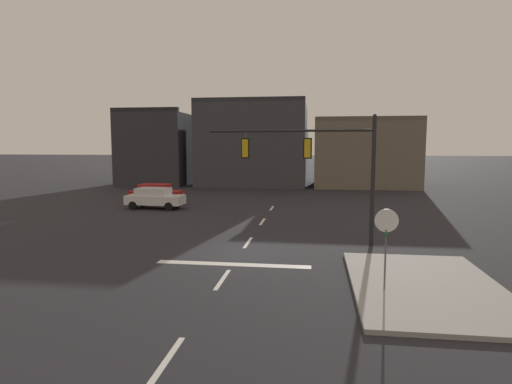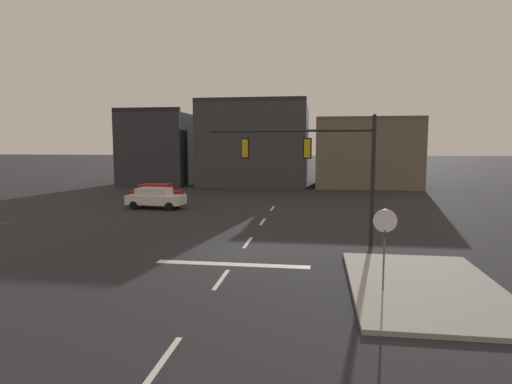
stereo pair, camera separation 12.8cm
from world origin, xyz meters
name	(u,v)px [view 2 (the right image)]	position (x,y,z in m)	size (l,w,h in m)	color
ground_plane	(241,252)	(0.00, 0.00, 0.00)	(400.00, 400.00, 0.00)	#232328
sidewalk_near_corner	(425,286)	(7.11, -4.00, 0.07)	(5.00, 8.00, 0.15)	gray
stop_bar_paint	(232,264)	(0.00, -2.00, 0.00)	(6.40, 0.50, 0.01)	silver
lane_centreline	(248,242)	(0.00, 2.00, 0.00)	(0.16, 26.40, 0.01)	silver
signal_mast_near_side	(320,159)	(3.56, 2.35, 4.22)	(8.26, 0.81, 6.35)	black
stop_sign	(385,230)	(5.60, -4.77, 2.14)	(0.76, 0.64, 2.83)	#56565B
car_lot_nearside	(157,193)	(-10.12, 15.85, 0.86)	(4.49, 1.98, 1.61)	#A81E1E
car_lot_middle	(156,198)	(-8.97, 12.58, 0.86)	(4.54, 2.13, 1.61)	silver
building_row	(257,149)	(-4.16, 34.88, 4.51)	(35.57, 13.37, 10.28)	#2D2D33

